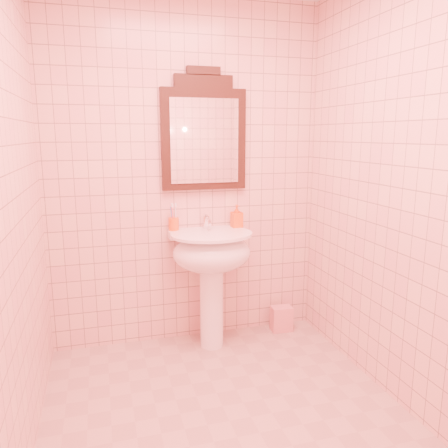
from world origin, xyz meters
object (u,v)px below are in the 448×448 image
object	(u,v)px
pedestal_sink	(212,260)
soap_dispenser	(237,216)
mirror	(204,134)
towel	(281,319)
toothbrush_cup	(174,224)

from	to	relation	value
pedestal_sink	soap_dispenser	size ratio (longest dim) A/B	5.08
mirror	towel	xyz separation A→B (m)	(0.60, -0.10, -1.45)
toothbrush_cup	soap_dispenser	xyz separation A→B (m)	(0.47, -0.03, 0.04)
soap_dispenser	mirror	bearing A→B (deg)	159.59
pedestal_sink	towel	bearing A→B (deg)	9.82
mirror	soap_dispenser	world-z (taller)	mirror
soap_dispenser	towel	xyz separation A→B (m)	(0.37, -0.03, -0.85)
mirror	towel	size ratio (longest dim) A/B	4.34
toothbrush_cup	soap_dispenser	bearing A→B (deg)	-3.41
pedestal_sink	towel	xyz separation A→B (m)	(0.60, 0.10, -0.56)
pedestal_sink	toothbrush_cup	bearing A→B (deg)	145.57
towel	toothbrush_cup	bearing A→B (deg)	175.89
pedestal_sink	toothbrush_cup	world-z (taller)	toothbrush_cup
pedestal_sink	mirror	world-z (taller)	mirror
soap_dispenser	pedestal_sink	bearing A→B (deg)	-154.00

